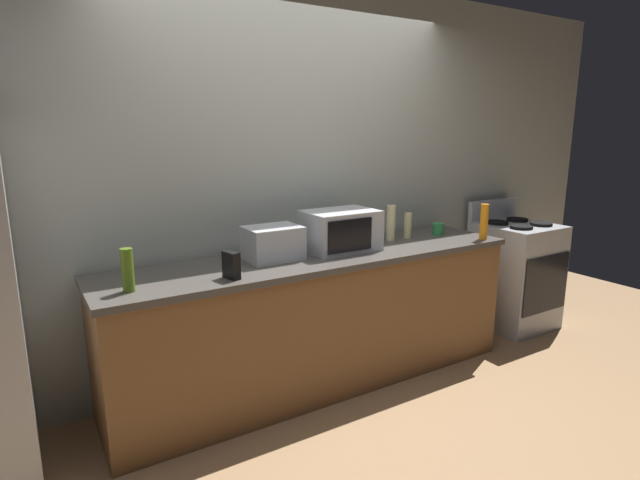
{
  "coord_description": "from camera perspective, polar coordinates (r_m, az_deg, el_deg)",
  "views": [
    {
      "loc": [
        -1.67,
        -2.3,
        1.71
      ],
      "look_at": [
        0.0,
        0.4,
        1.0
      ],
      "focal_mm": 28.29,
      "sensor_mm": 36.0,
      "label": 1
    }
  ],
  "objects": [
    {
      "name": "bottle_hand_soap",
      "position": [
        3.72,
        8.02,
        1.93
      ],
      "size": [
        0.06,
        0.06,
        0.26
      ],
      "primitive_type": "cylinder",
      "color": "beige",
      "rests_on": "counter_run"
    },
    {
      "name": "stove_range",
      "position": [
        4.72,
        21.17,
        -3.6
      ],
      "size": [
        0.6,
        0.61,
        1.08
      ],
      "color": "#B7BABF",
      "rests_on": "ground_plane"
    },
    {
      "name": "bottle_vinegar",
      "position": [
        3.82,
        9.89,
        1.62
      ],
      "size": [
        0.06,
        0.06,
        0.19
      ],
      "primitive_type": "cylinder",
      "color": "beige",
      "rests_on": "counter_run"
    },
    {
      "name": "bottle_dish_soap",
      "position": [
        3.9,
        18.06,
        1.97
      ],
      "size": [
        0.06,
        0.06,
        0.26
      ],
      "primitive_type": "cylinder",
      "color": "orange",
      "rests_on": "counter_run"
    },
    {
      "name": "counter_run",
      "position": [
        3.42,
        -0.0,
        -9.01
      ],
      "size": [
        2.84,
        0.64,
        0.9
      ],
      "color": "brown",
      "rests_on": "ground_plane"
    },
    {
      "name": "ground_plane",
      "position": [
        3.32,
        3.82,
        -18.45
      ],
      "size": [
        8.0,
        8.0,
        0.0
      ],
      "primitive_type": "plane",
      "color": "#93704C"
    },
    {
      "name": "microwave",
      "position": [
        3.39,
        2.32,
        1.1
      ],
      "size": [
        0.48,
        0.35,
        0.27
      ],
      "color": "#B7BABF",
      "rests_on": "counter_run"
    },
    {
      "name": "bottle_olive_oil",
      "position": [
        2.71,
        -20.94,
        -3.21
      ],
      "size": [
        0.06,
        0.06,
        0.22
      ],
      "primitive_type": "cylinder",
      "color": "#4C6B19",
      "rests_on": "counter_run"
    },
    {
      "name": "cordless_phone",
      "position": [
        2.8,
        -10.01,
        -2.82
      ],
      "size": [
        0.07,
        0.12,
        0.15
      ],
      "primitive_type": "cube",
      "rotation": [
        0.0,
        0.0,
        0.21
      ],
      "color": "black",
      "rests_on": "counter_run"
    },
    {
      "name": "toaster_oven",
      "position": [
        3.16,
        -5.36,
        -0.35
      ],
      "size": [
        0.34,
        0.26,
        0.21
      ],
      "primitive_type": "cube",
      "color": "#B7BABF",
      "rests_on": "counter_run"
    },
    {
      "name": "back_wall",
      "position": [
        3.55,
        -3.5,
        6.76
      ],
      "size": [
        6.4,
        0.1,
        2.7
      ],
      "primitive_type": "cube",
      "color": "#9EA399",
      "rests_on": "ground_plane"
    },
    {
      "name": "mug_green",
      "position": [
        4.01,
        13.21,
        1.25
      ],
      "size": [
        0.09,
        0.09,
        0.09
      ],
      "primitive_type": "cylinder",
      "color": "#2D8C47",
      "rests_on": "counter_run"
    }
  ]
}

